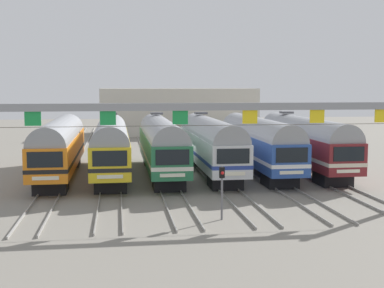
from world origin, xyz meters
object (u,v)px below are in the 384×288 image
Objects in this scene: commuter_train_yellow at (111,144)px; commuter_train_green at (161,143)px; commuter_train_orange at (60,145)px; yard_signal_mast at (222,183)px; commuter_train_maroon at (304,141)px; commuter_train_silver at (210,143)px; catenary_gantry at (215,122)px; commuter_train_blue at (258,142)px.

commuter_train_green is (4.16, 0.00, 0.00)m from commuter_train_yellow.
commuter_train_orange reaches higher than yard_signal_mast.
commuter_train_orange is 8.32m from commuter_train_green.
yard_signal_mast is at bearing -68.16° from commuter_train_yellow.
commuter_train_silver is at bearing 180.00° from commuter_train_maroon.
commuter_train_yellow is at bearing 180.00° from commuter_train_maroon.
catenary_gantry is (6.24, -13.50, 2.67)m from commuter_train_yellow.
commuter_train_green is 4.16m from commuter_train_silver.
yard_signal_mast is (-6.24, -15.57, -0.58)m from commuter_train_blue.
commuter_train_yellow is 12.48m from commuter_train_blue.
commuter_train_yellow is 8.32m from commuter_train_silver.
commuter_train_orange is 1.00× the size of commuter_train_blue.
commuter_train_yellow reaches higher than yard_signal_mast.
commuter_train_green reaches higher than commuter_train_blue.
commuter_train_orange is at bearing 123.74° from yard_signal_mast.
commuter_train_maroon is at bearing 0.00° from commuter_train_green.
commuter_train_orange is 1.00× the size of commuter_train_maroon.
yard_signal_mast is at bearing -82.39° from commuter_train_green.
commuter_train_silver and commuter_train_maroon have the same top height.
commuter_train_maroon is 17.25m from catenary_gantry.
commuter_train_silver is 13.92m from catenary_gantry.
commuter_train_blue is at bearing 65.18° from catenary_gantry.
commuter_train_yellow is at bearing 180.00° from commuter_train_silver.
commuter_train_yellow and commuter_train_silver have the same top height.
catenary_gantry reaches higher than commuter_train_maroon.
commuter_train_yellow is at bearing 180.00° from commuter_train_green.
commuter_train_silver is (12.48, 0.00, 0.00)m from commuter_train_orange.
yard_signal_mast is at bearing -111.84° from commuter_train_blue.
commuter_train_yellow is 15.11m from catenary_gantry.
catenary_gantry is (-2.08, -13.50, 2.67)m from commuter_train_silver.
catenary_gantry is (-6.24, -13.49, 2.67)m from commuter_train_blue.
commuter_train_orange is at bearing 127.63° from catenary_gantry.
catenary_gantry reaches higher than commuter_train_blue.
commuter_train_maroon is (16.65, 0.00, 0.00)m from commuter_train_yellow.
commuter_train_silver is at bearing 0.00° from commuter_train_green.
commuter_train_yellow is 1.00× the size of commuter_train_maroon.
yard_signal_mast is (6.24, -15.58, -0.58)m from commuter_train_yellow.
catenary_gantry is at bearing 90.00° from yard_signal_mast.
commuter_train_maroon is at bearing 52.38° from catenary_gantry.
commuter_train_blue is at bearing -0.06° from commuter_train_silver.
commuter_train_blue is 16.79m from yard_signal_mast.
yard_signal_mast is at bearing -56.26° from commuter_train_orange.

